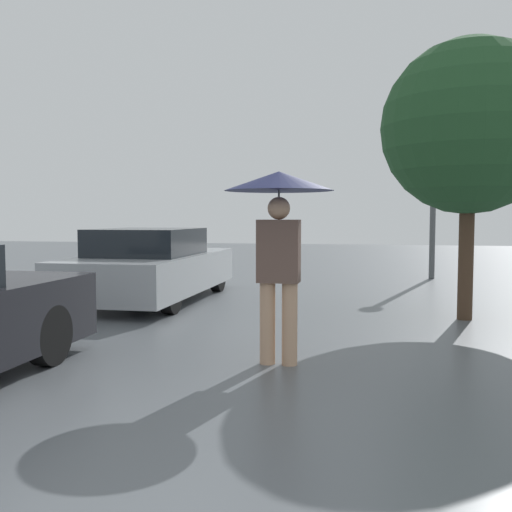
{
  "coord_description": "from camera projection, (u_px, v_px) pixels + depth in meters",
  "views": [
    {
      "loc": [
        0.59,
        -0.93,
        1.48
      ],
      "look_at": [
        -0.53,
        4.63,
        1.09
      ],
      "focal_mm": 40.0,
      "sensor_mm": 36.0,
      "label": 1
    }
  ],
  "objects": [
    {
      "name": "street_lamp",
      "position": [
        434.0,
        170.0,
        13.45
      ],
      "size": [
        0.37,
        0.37,
        3.8
      ],
      "color": "#515456",
      "rests_on": "ground_plane"
    },
    {
      "name": "pedestrian",
      "position": [
        279.0,
        212.0,
        5.61
      ],
      "size": [
        1.08,
        1.08,
        1.92
      ],
      "color": "tan",
      "rests_on": "ground_plane"
    },
    {
      "name": "parked_car_farthest",
      "position": [
        152.0,
        266.0,
        10.08
      ],
      "size": [
        1.84,
        4.35,
        1.27
      ],
      "color": "#9EA3A8",
      "rests_on": "ground_plane"
    },
    {
      "name": "tree",
      "position": [
        469.0,
        128.0,
        8.03
      ],
      "size": [
        2.46,
        2.46,
        3.97
      ],
      "color": "#473323",
      "rests_on": "ground_plane"
    }
  ]
}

